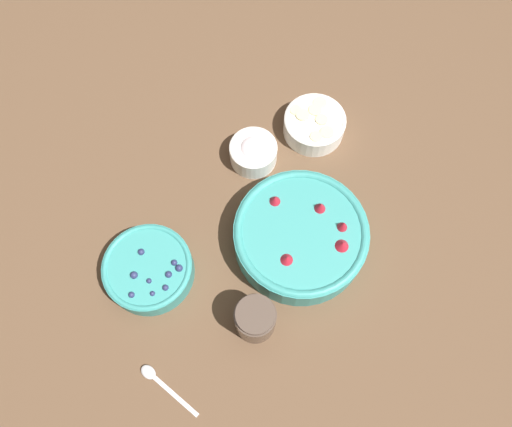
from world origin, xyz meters
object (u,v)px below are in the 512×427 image
Objects in this scene: bowl_strawberries at (301,234)px; bowl_cream at (253,152)px; bowl_blueberries at (149,269)px; jar_chocolate at (255,319)px; bowl_bananas at (314,124)px.

bowl_cream is at bearing -148.15° from bowl_strawberries.
bowl_blueberries is 0.33m from bowl_cream.
bowl_strawberries reaches higher than bowl_blueberries.
bowl_blueberries is at bearing -109.83° from jar_chocolate.
bowl_blueberries is at bearing -32.32° from bowl_cream.
bowl_blueberries is (0.10, -0.29, -0.01)m from bowl_strawberries.
bowl_strawberries reaches higher than bowl_cream.
bowl_strawberries is 2.60× the size of bowl_cream.
bowl_bananas is at bearing 123.53° from bowl_cream.
bowl_cream is (-0.28, 0.18, 0.00)m from bowl_blueberries.
bowl_strawberries is 0.27m from bowl_bananas.
jar_chocolate reaches higher than bowl_cream.
bowl_blueberries is at bearing -39.85° from bowl_bananas.
bowl_bananas is at bearing 177.15° from bowl_strawberries.
bowl_cream is at bearing 147.68° from bowl_blueberries.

